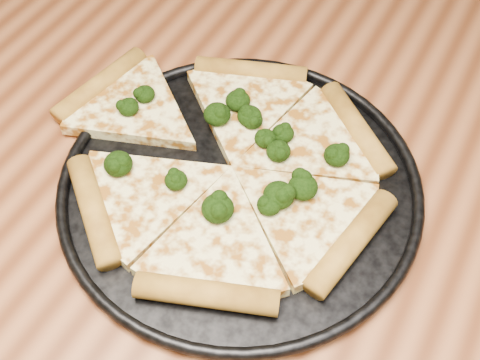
% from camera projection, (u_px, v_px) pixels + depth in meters
% --- Properties ---
extents(dining_table, '(1.20, 0.90, 0.75)m').
position_uv_depth(dining_table, '(298.00, 284.00, 0.67)').
color(dining_table, brown).
rests_on(dining_table, ground).
extents(pizza_pan, '(0.37, 0.37, 0.02)m').
position_uv_depth(pizza_pan, '(240.00, 185.00, 0.62)').
color(pizza_pan, black).
rests_on(pizza_pan, dining_table).
extents(pizza, '(0.38, 0.34, 0.02)m').
position_uv_depth(pizza, '(226.00, 163.00, 0.63)').
color(pizza, '#FFEF9C').
rests_on(pizza, pizza_pan).
extents(broccoli_florets, '(0.25, 0.16, 0.02)m').
position_uv_depth(broccoli_florets, '(236.00, 152.00, 0.63)').
color(broccoli_florets, black).
rests_on(broccoli_florets, pizza).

